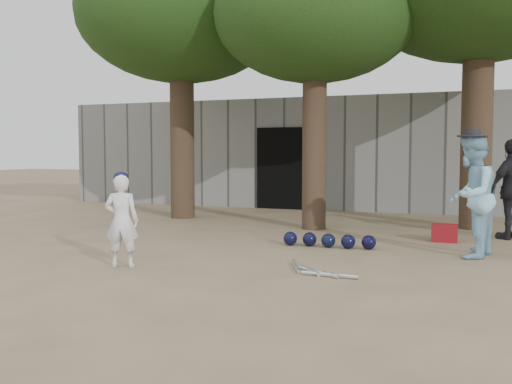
% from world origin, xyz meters
% --- Properties ---
extents(ground, '(70.00, 70.00, 0.00)m').
position_xyz_m(ground, '(0.00, 0.00, 0.00)').
color(ground, '#937C5E').
rests_on(ground, ground).
extents(boy_player, '(0.53, 0.43, 1.24)m').
position_xyz_m(boy_player, '(-0.79, -0.39, 0.62)').
color(boy_player, white).
rests_on(boy_player, ground).
extents(spectator_blue, '(0.87, 1.01, 1.80)m').
position_xyz_m(spectator_blue, '(3.56, 2.04, 0.90)').
color(spectator_blue, '#9BD1EF').
rests_on(spectator_blue, ground).
extents(red_bag, '(0.42, 0.32, 0.30)m').
position_xyz_m(red_bag, '(3.13, 3.43, 0.15)').
color(red_bag, maroon).
rests_on(red_bag, ground).
extents(back_building, '(16.00, 5.24, 3.00)m').
position_xyz_m(back_building, '(-0.00, 10.33, 1.50)').
color(back_building, gray).
rests_on(back_building, ground).
extents(helmet_row, '(1.51, 0.29, 0.23)m').
position_xyz_m(helmet_row, '(1.42, 2.12, 0.12)').
color(helmet_row, black).
rests_on(helmet_row, ground).
extents(bat_pile, '(1.07, 0.79, 0.06)m').
position_xyz_m(bat_pile, '(1.70, 0.16, 0.03)').
color(bat_pile, silver).
rests_on(bat_pile, ground).
extents(tree_row, '(11.40, 5.80, 6.69)m').
position_xyz_m(tree_row, '(0.74, 5.02, 4.69)').
color(tree_row, brown).
rests_on(tree_row, ground).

